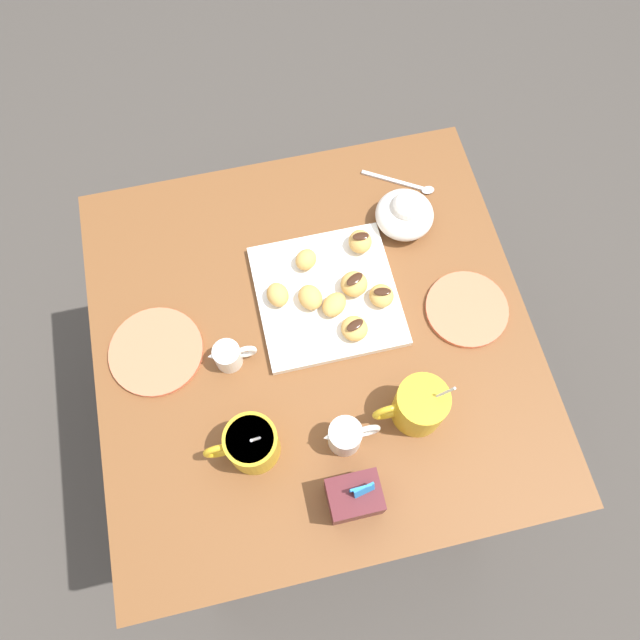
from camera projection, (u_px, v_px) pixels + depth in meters
ground_plane at (316, 422)px, 1.87m from camera, size 8.00×8.00×0.00m
dining_table at (314, 360)px, 1.33m from camera, size 0.85×0.86×0.74m
pastry_plate_square at (327, 295)px, 1.22m from camera, size 0.28×0.28×0.02m
coffee_mug_mustard_left at (419, 405)px, 1.08m from camera, size 0.14×0.09×0.15m
coffee_mug_mustard_right at (251, 444)px, 1.06m from camera, size 0.13×0.09×0.14m
cream_pitcher_white at (346, 436)px, 1.08m from camera, size 0.10×0.06×0.07m
sugar_caddy at (357, 496)px, 1.04m from camera, size 0.09×0.07×0.11m
ice_cream_bowl at (405, 213)px, 1.26m from camera, size 0.12×0.12×0.09m
chocolate_sauce_pitcher at (228, 355)px, 1.14m from camera, size 0.09×0.05×0.06m
saucer_coral_left at (467, 309)px, 1.21m from camera, size 0.16×0.16×0.01m
saucer_coral_right at (156, 351)px, 1.17m from camera, size 0.18×0.18×0.01m
loose_spoon_near_saucer at (406, 184)px, 1.32m from camera, size 0.14×0.09×0.01m
beignet_0 at (354, 328)px, 1.16m from camera, size 0.07×0.07×0.03m
chocolate_drizzle_0 at (355, 325)px, 1.15m from camera, size 0.04×0.03×0.00m
beignet_1 at (360, 242)px, 1.23m from camera, size 0.05×0.06×0.04m
chocolate_drizzle_1 at (361, 236)px, 1.21m from camera, size 0.03×0.02×0.00m
beignet_2 at (381, 296)px, 1.19m from camera, size 0.06×0.06×0.03m
chocolate_drizzle_2 at (382, 292)px, 1.17m from camera, size 0.04×0.02×0.00m
beignet_3 at (354, 284)px, 1.20m from camera, size 0.07×0.07×0.04m
chocolate_drizzle_3 at (355, 279)px, 1.18m from camera, size 0.04×0.03×0.00m
beignet_4 at (310, 297)px, 1.19m from camera, size 0.06×0.06×0.04m
beignet_5 at (334, 305)px, 1.18m from camera, size 0.07×0.07×0.03m
beignet_6 at (306, 260)px, 1.22m from camera, size 0.06×0.06×0.04m
beignet_7 at (278, 295)px, 1.19m from camera, size 0.05×0.06×0.04m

